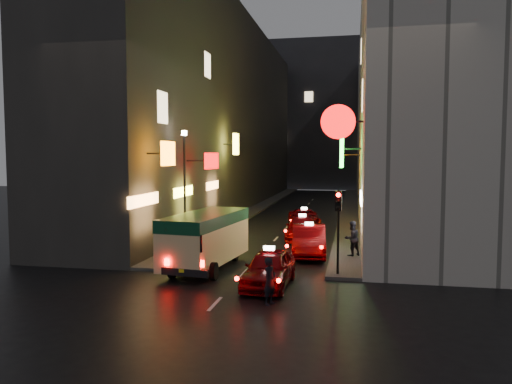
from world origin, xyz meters
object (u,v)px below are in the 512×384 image
Objects in this scene: lamp_post at (185,181)px; pedestrian_crossing at (270,278)px; traffic_light at (338,214)px; minibus at (206,234)px; taxi_near at (269,265)px.

pedestrian_crossing is at bearing -55.13° from lamp_post.
lamp_post reaches higher than traffic_light.
pedestrian_crossing is at bearing -117.16° from traffic_light.
minibus is 4.11m from taxi_near.
minibus is at bearing 143.75° from taxi_near.
pedestrian_crossing is (3.69, -4.72, -0.66)m from minibus.
taxi_near is (3.26, -2.39, -0.76)m from minibus.
taxi_near is 3.67m from traffic_light.
traffic_light is at bearing -5.37° from minibus.
pedestrian_crossing is 0.30× the size of lamp_post.
minibus is 5.10m from lamp_post.
lamp_post is at bearing 120.77° from minibus.
taxi_near is at bearing -144.36° from traffic_light.
traffic_light is at bearing -28.91° from lamp_post.
taxi_near is 2.37m from pedestrian_crossing.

